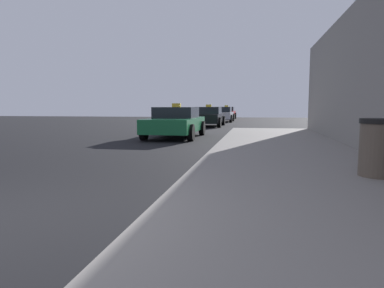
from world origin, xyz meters
name	(u,v)px	position (x,y,z in m)	size (l,w,h in m)	color
sidewalk	(353,253)	(4.00, 0.00, 0.07)	(4.00, 32.00, 0.15)	gray
trash_bin	(380,147)	(5.19, 3.14, 0.63)	(0.67, 0.67, 0.95)	brown
car_green	(176,122)	(-0.13, 11.34, 0.65)	(2.06, 4.40, 1.43)	#196638
car_black	(208,116)	(0.10, 19.97, 0.65)	(1.96, 4.42, 1.43)	black
car_silver	(222,114)	(0.32, 26.96, 0.65)	(1.96, 4.24, 1.27)	#B7B7BF
car_red	(226,113)	(0.15, 33.60, 0.65)	(1.95, 4.20, 1.43)	red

